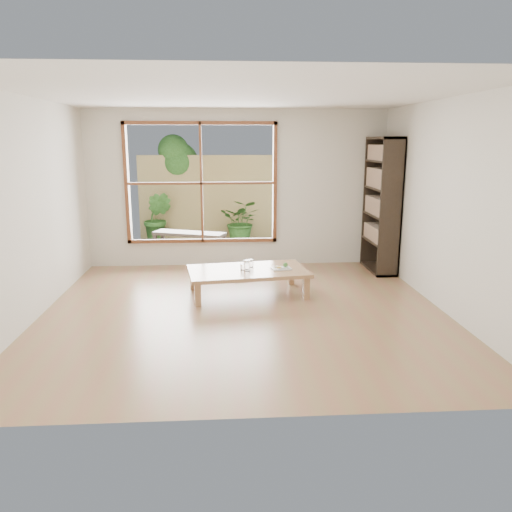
{
  "coord_description": "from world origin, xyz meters",
  "views": [
    {
      "loc": [
        -0.24,
        -5.96,
        2.09
      ],
      "look_at": [
        0.2,
        0.67,
        0.55
      ],
      "focal_mm": 35.0,
      "sensor_mm": 36.0,
      "label": 1
    }
  ],
  "objects": [
    {
      "name": "floor_cushion",
      "position": [
        0.07,
        1.72,
        0.04
      ],
      "size": [
        0.76,
        0.76,
        0.08
      ],
      "primitive_type": "cube",
      "rotation": [
        0.0,
        0.0,
        0.43
      ],
      "color": "beige",
      "rests_on": "ground"
    },
    {
      "name": "food_tray",
      "position": [
        0.56,
        0.7,
        0.37
      ],
      "size": [
        0.29,
        0.23,
        0.08
      ],
      "rotation": [
        0.0,
        0.0,
        0.18
      ],
      "color": "white",
      "rests_on": "low_table"
    },
    {
      "name": "shrub_right",
      "position": [
        0.13,
        4.19,
        0.47
      ],
      "size": [
        0.96,
        0.89,
        0.9
      ],
      "primitive_type": "imported",
      "rotation": [
        0.0,
        0.0,
        -0.26
      ],
      "color": "#336B27",
      "rests_on": "deck"
    },
    {
      "name": "garden_bench",
      "position": [
        -0.88,
        3.14,
        0.39
      ],
      "size": [
        1.38,
        0.83,
        0.42
      ],
      "rotation": [
        0.0,
        0.0,
        -0.36
      ],
      "color": "black",
      "rests_on": "deck"
    },
    {
      "name": "glass_mid",
      "position": [
        0.13,
        0.83,
        0.41
      ],
      "size": [
        0.08,
        0.08,
        0.11
      ],
      "primitive_type": "cylinder",
      "color": "silver",
      "rests_on": "low_table"
    },
    {
      "name": "glass_tall",
      "position": [
        0.07,
        0.61,
        0.43
      ],
      "size": [
        0.08,
        0.08,
        0.15
      ],
      "primitive_type": "cylinder",
      "color": "silver",
      "rests_on": "low_table"
    },
    {
      "name": "bamboo_fence",
      "position": [
        -0.6,
        4.56,
        0.9
      ],
      "size": [
        2.8,
        0.06,
        1.8
      ],
      "primitive_type": "cube",
      "color": "tan",
      "rests_on": "ground"
    },
    {
      "name": "ground",
      "position": [
        0.0,
        0.0,
        0.0
      ],
      "size": [
        5.0,
        5.0,
        0.0
      ],
      "primitive_type": "plane",
      "color": "#94764A",
      "rests_on": "ground"
    },
    {
      "name": "garden_tree",
      "position": [
        -1.28,
        4.86,
        1.63
      ],
      "size": [
        1.04,
        0.85,
        2.22
      ],
      "color": "#4C3D2D",
      "rests_on": "ground"
    },
    {
      "name": "shrub_left",
      "position": [
        -1.59,
        4.23,
        0.55
      ],
      "size": [
        0.67,
        0.59,
        1.05
      ],
      "primitive_type": "imported",
      "rotation": [
        0.0,
        0.0,
        -0.24
      ],
      "color": "#336B27",
      "rests_on": "deck"
    },
    {
      "name": "deck",
      "position": [
        -0.6,
        3.56,
        0.0
      ],
      "size": [
        2.8,
        2.0,
        0.05
      ],
      "primitive_type": "cube",
      "color": "#393229",
      "rests_on": "ground"
    },
    {
      "name": "low_table",
      "position": [
        0.08,
        0.7,
        0.31
      ],
      "size": [
        1.73,
        1.13,
        0.35
      ],
      "rotation": [
        0.0,
        0.0,
        0.14
      ],
      "color": "#A77351",
      "rests_on": "ground"
    },
    {
      "name": "glass_small",
      "position": [
        0.02,
        0.68,
        0.4
      ],
      "size": [
        0.07,
        0.07,
        0.08
      ],
      "primitive_type": "cylinder",
      "color": "silver",
      "rests_on": "low_table"
    },
    {
      "name": "glass_short",
      "position": [
        0.07,
        0.74,
        0.4
      ],
      "size": [
        0.07,
        0.07,
        0.09
      ],
      "primitive_type": "cylinder",
      "color": "silver",
      "rests_on": "low_table"
    },
    {
      "name": "bookshelf",
      "position": [
        2.31,
        1.9,
        1.08
      ],
      "size": [
        0.34,
        0.97,
        2.15
      ],
      "primitive_type": "cube",
      "color": "black",
      "rests_on": "ground"
    }
  ]
}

